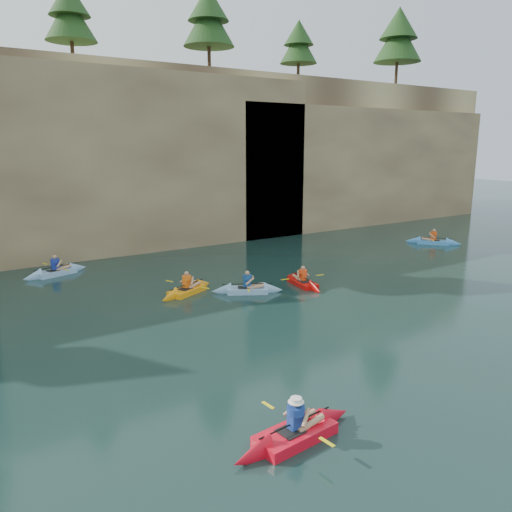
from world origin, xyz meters
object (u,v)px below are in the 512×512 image
kayaker_red_far (303,282)px  main_kayaker (295,433)px  kayaker_orange (187,290)px  kayaker_ltblue_near (247,289)px

kayaker_red_far → main_kayaker: bearing=149.9°
kayaker_red_far → kayaker_orange: bearing=79.9°
main_kayaker → kayaker_red_far: bearing=45.5°
kayaker_ltblue_near → kayaker_red_far: 2.94m
kayaker_ltblue_near → main_kayaker: bearing=-88.0°
main_kayaker → kayaker_orange: main_kayaker is taller
main_kayaker → kayaker_red_far: (8.17, 10.06, -0.03)m
kayaker_ltblue_near → kayaker_red_far: (2.91, -0.40, -0.01)m
main_kayaker → kayaker_orange: (2.90, 11.88, -0.02)m
main_kayaker → kayaker_ltblue_near: bearing=57.9°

